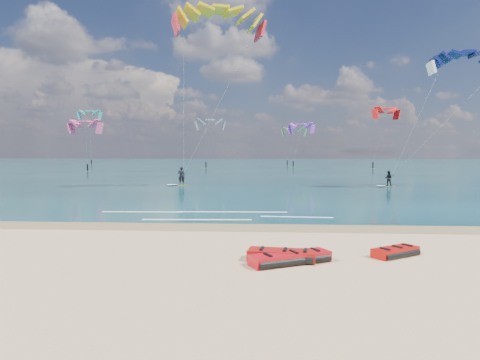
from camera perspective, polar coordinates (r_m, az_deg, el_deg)
name	(u,v)px	position (r m, az deg, el deg)	size (l,w,h in m)	color
ground	(242,179)	(58.18, 0.22, 0.11)	(320.00, 320.00, 0.00)	tan
wet_sand_strip	(197,227)	(21.57, -5.78, -6.23)	(320.00, 2.40, 0.01)	brown
sea	(255,165)	(122.06, 2.05, 2.06)	(320.00, 200.00, 0.04)	#092F36
packed_kite_left	(290,263)	(14.73, 6.70, -10.99)	(3.04, 1.16, 0.42)	red
packed_kite_mid	(281,261)	(15.05, 5.55, -10.67)	(2.52, 1.22, 0.44)	#A80F0B
packed_kite_right	(395,256)	(16.57, 19.99, -9.52)	(2.01, 1.02, 0.37)	#AE0B07
kitesurfer_main	(200,93)	(44.15, -5.40, 11.43)	(12.54, 8.81, 18.68)	gold
kitesurfer_far	(426,116)	(46.88, 23.61, 7.86)	(11.19, 6.57, 14.23)	#A6C51D
shoreline_foam	(213,215)	(25.26, -3.58, -4.64)	(13.91, 3.63, 0.01)	white
distant_kites	(223,143)	(98.38, -2.29, 4.96)	(78.66, 41.47, 14.70)	#AF35D8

